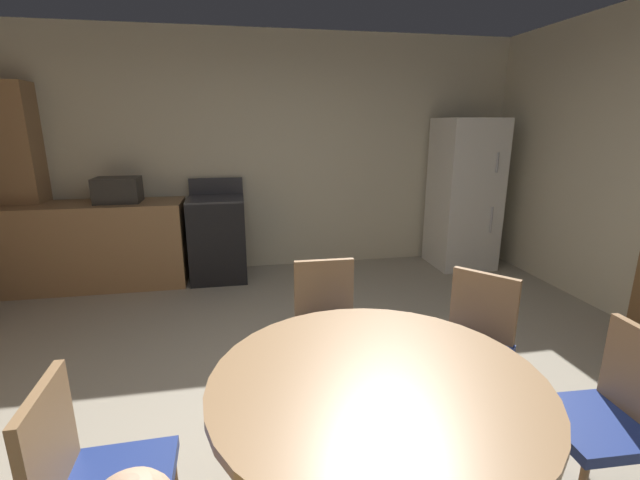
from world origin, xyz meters
TOP-DOWN VIEW (x-y plane):
  - ground_plane at (0.00, 0.00)m, footprint 14.00×14.00m
  - wall_back at (0.00, 3.07)m, footprint 6.19×0.12m
  - kitchen_counter at (-1.88, 2.67)m, footprint 1.83×0.60m
  - pantry_column at (-2.57, 2.85)m, footprint 0.44×0.36m
  - oven_range at (-0.62, 2.68)m, footprint 0.60×0.60m
  - refrigerator at (2.29, 2.62)m, footprint 0.68×0.68m
  - microwave at (-1.60, 2.67)m, footprint 0.44×0.32m
  - dining_table at (0.12, -0.71)m, footprint 1.29×1.29m
  - chair_east at (1.15, -0.76)m, footprint 0.42×0.42m
  - chair_northeast at (0.92, -0.06)m, footprint 0.56×0.56m
  - chair_west at (-0.91, -0.73)m, footprint 0.41×0.41m
  - chair_north at (0.14, 0.32)m, footprint 0.41×0.41m

SIDE VIEW (x-z plane):
  - ground_plane at x=0.00m, z-range 0.00..0.00m
  - kitchen_counter at x=-1.88m, z-range 0.00..0.90m
  - oven_range at x=-0.62m, z-range -0.08..1.02m
  - chair_east at x=1.15m, z-range 0.07..0.94m
  - chair_northeast at x=0.92m, z-range 0.07..0.94m
  - chair_west at x=-0.91m, z-range 0.07..0.94m
  - chair_north at x=0.14m, z-range 0.07..0.94m
  - dining_table at x=0.12m, z-range 0.23..0.99m
  - refrigerator at x=2.29m, z-range 0.00..1.76m
  - microwave at x=-1.60m, z-range 0.90..1.16m
  - pantry_column at x=-2.57m, z-range 0.00..2.10m
  - wall_back at x=0.00m, z-range 0.00..2.70m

